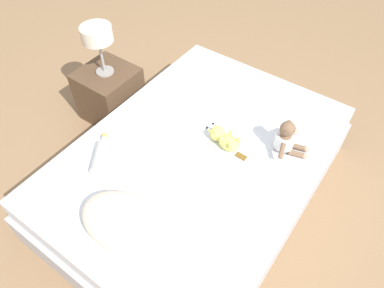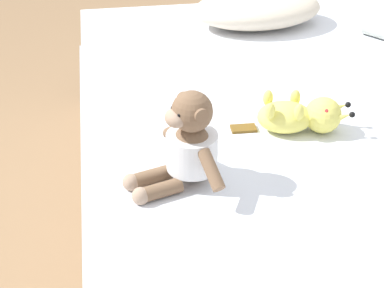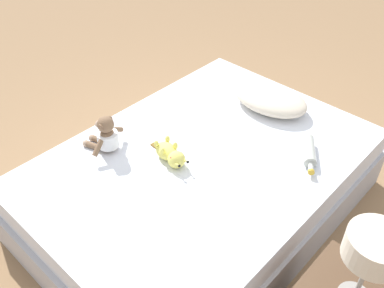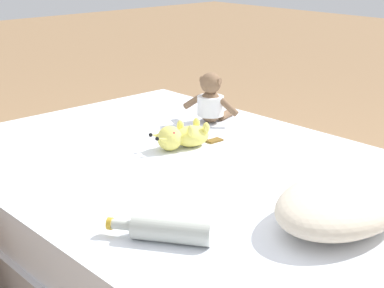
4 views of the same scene
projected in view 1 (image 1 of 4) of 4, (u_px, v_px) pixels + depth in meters
The scene contains 8 objects.
ground_plane at pixel (196, 190), 2.63m from camera, with size 16.00×16.00×0.00m, color #93704C.
bed at pixel (197, 172), 2.46m from camera, with size 1.43×2.02×0.45m.
pillow at pixel (124, 222), 1.88m from camera, with size 0.53×0.37×0.13m.
plush_monkey at pixel (287, 139), 2.23m from camera, with size 0.24×0.28×0.24m.
plush_yellow_creature at pixel (224, 138), 2.29m from camera, with size 0.33×0.15×0.10m.
glass_bottle at pixel (99, 156), 2.21m from camera, with size 0.22×0.28×0.07m.
nightstand at pixel (110, 94), 3.00m from camera, with size 0.42×0.42×0.45m.
bedside_lamp at pixel (97, 36), 2.59m from camera, with size 0.23×0.23×0.40m.
Camera 1 is at (-0.84, 1.23, 2.19)m, focal length 33.47 mm.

